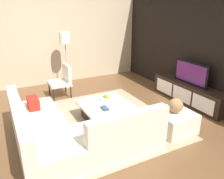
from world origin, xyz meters
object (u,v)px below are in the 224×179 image
Objects in this scene: coffee_table at (106,112)px; accent_chair_near at (63,79)px; media_console at (188,93)px; ottoman at (174,121)px; sectional_couch at (69,133)px; floor_lamp at (65,41)px; book_stack at (105,108)px; decorative_ball at (176,106)px; television at (191,73)px; fruit_bowl at (106,98)px.

accent_chair_near is at bearing -167.38° from coffee_table.
ottoman is at bearing -55.12° from media_console.
media_console is 3.33m from sectional_couch.
floor_lamp reaches higher than accent_chair_near.
media_console is 2.48× the size of accent_chair_near.
media_console is at bearing 87.51° from coffee_table.
decorative_ball is at bearing 55.18° from book_stack.
television is 3.74× the size of fruit_bowl.
floor_lamp is at bearing 163.41° from sectional_couch.
accent_chair_near is (-1.81, -0.41, 0.29)m from coffee_table.
media_console is 10.66× the size of book_stack.
decorative_ball is (0.90, -1.30, -0.24)m from television.
decorative_ball is (1.18, 0.90, 0.11)m from fruit_bowl.
book_stack is (-0.37, 0.86, 0.12)m from sectional_couch.
media_console is at bearing 124.88° from ottoman.
decorative_ball is at bearing 21.03° from accent_chair_near.
accent_chair_near is 0.53× the size of floor_lamp.
book_stack is (0.12, -2.43, -0.38)m from television.
sectional_couch is at bearing -101.77° from ottoman.
television reaches higher than book_stack.
decorative_ball is at bearing 78.23° from sectional_couch.
accent_chair_near is 3.15m from decorative_ball.
media_console is 2.02× the size of coffee_table.
coffee_table is 0.31m from fruit_bowl.
television is 3.67× the size of decorative_ball.
accent_chair_near is at bearing -162.79° from fruit_bowl.
coffee_table is 2.72m from floor_lamp.
decorative_ball is at bearing -55.12° from media_console.
media_console is at bearing -90.00° from television.
fruit_bowl is at bearing -142.71° from decorative_ball.
floor_lamp reaches higher than fruit_bowl.
media_console is 3.08× the size of ottoman.
coffee_table is 0.32m from book_stack.
ottoman is at bearing 55.18° from book_stack.
floor_lamp is 2.84m from book_stack.
fruit_bowl reaches higher than coffee_table.
television is at bearing 124.87° from decorative_ball.
book_stack is (0.12, -2.42, 0.15)m from media_console.
television is 3.54m from floor_lamp.
fruit_bowl is (-0.18, 0.10, 0.23)m from coffee_table.
television is at bearing 87.51° from coffee_table.
sectional_couch is 3.36m from floor_lamp.
coffee_table is 3.73× the size of decorative_ball.
floor_lamp is at bearing -162.55° from ottoman.
decorative_ball is at bearing 17.45° from floor_lamp.
accent_chair_near is at bearing -125.29° from media_console.
floor_lamp is at bearing -177.98° from coffee_table.
accent_chair_near is at bearing -153.47° from decorative_ball.
television is 1.50× the size of ottoman.
floor_lamp is at bearing -136.96° from television.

